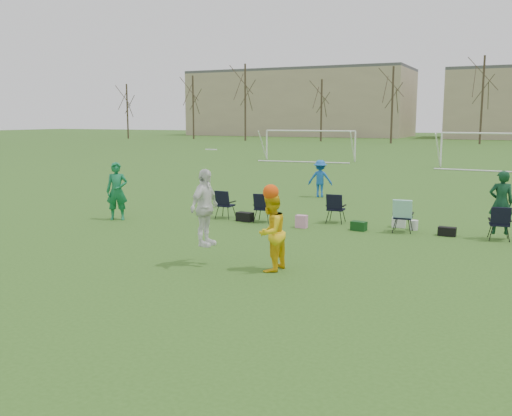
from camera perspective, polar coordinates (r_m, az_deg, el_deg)
The scene contains 8 objects.
ground at distance 11.45m, azimuth -6.54°, elevation -8.39°, with size 260.00×260.00×0.00m, color #30571B.
fielder_green_near at distance 19.74m, azimuth -13.73°, elevation 1.65°, with size 0.71×0.47×1.95m, color #136C3E.
fielder_blue at distance 24.94m, azimuth 6.43°, elevation 2.94°, with size 1.04×0.60×1.61m, color #1757B2.
center_contest at distance 12.92m, azimuth -1.52°, elevation -1.24°, with size 2.18×1.19×2.73m.
sideline_setup at distance 17.97m, azimuth 11.40°, elevation -0.27°, with size 9.35×1.75×1.96m.
goal_left at distance 46.08m, azimuth 5.41°, elevation 7.10°, with size 7.39×0.76×2.46m.
goal_mid at distance 41.31m, azimuth 23.06°, elevation 6.22°, with size 7.40×0.63×2.46m.
tree_line at distance 79.31m, azimuth 21.74°, elevation 9.58°, with size 110.28×3.28×11.40m.
Camera 1 is at (5.83, -9.24, 3.41)m, focal length 40.00 mm.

